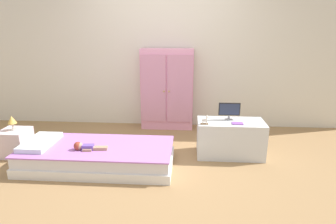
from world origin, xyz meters
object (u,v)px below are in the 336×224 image
nightstand (16,143)px  book_purple (238,123)px  tv_monitor (229,110)px  doll (84,147)px  rocking_horse_toy (205,120)px  bed (98,156)px  table_lamp (12,120)px  tv_stand (230,138)px  wardrobe (167,89)px

nightstand → book_purple: (2.88, 0.10, 0.30)m
nightstand → tv_monitor: (2.80, 0.27, 0.43)m
doll → rocking_horse_toy: bearing=15.9°
bed → table_lamp: (-1.18, 0.23, 0.35)m
tv_stand → tv_monitor: (-0.02, 0.07, 0.37)m
doll → wardrobe: bearing=61.7°
nightstand → rocking_horse_toy: rocking_horse_toy is taller
rocking_horse_toy → book_purple: size_ratio=0.84×
wardrobe → tv_stand: 1.44m
doll → tv_monitor: 1.86m
bed → rocking_horse_toy: rocking_horse_toy is taller
table_lamp → wardrobe: size_ratio=0.14×
bed → doll: bearing=-134.4°
rocking_horse_toy → table_lamp: bearing=-178.6°
doll → book_purple: size_ratio=2.83×
doll → tv_stand: (1.75, 0.54, -0.06)m
nightstand → table_lamp: size_ratio=1.84×
nightstand → table_lamp: bearing=0.0°
tv_stand → table_lamp: bearing=-175.9°
rocking_horse_toy → tv_monitor: bearing=33.8°
bed → table_lamp: 1.25m
bed → table_lamp: size_ratio=9.52×
bed → tv_monitor: 1.76m
wardrobe → rocking_horse_toy: 1.31m
table_lamp → rocking_horse_toy: rocking_horse_toy is taller
bed → nightstand: size_ratio=5.18×
bed → book_purple: bearing=10.9°
doll → tv_stand: bearing=17.2°
nightstand → book_purple: bearing=2.0°
wardrobe → tv_monitor: wardrobe is taller
tv_stand → rocking_horse_toy: rocking_horse_toy is taller
book_purple → table_lamp: bearing=-178.0°
tv_stand → tv_monitor: size_ratio=3.10×
table_lamp → book_purple: (2.88, 0.10, -0.00)m
rocking_horse_toy → nightstand: bearing=-178.6°
table_lamp → tv_monitor: tv_monitor is taller
tv_monitor → table_lamp: bearing=-174.4°
book_purple → tv_stand: bearing=123.1°
rocking_horse_toy → tv_stand: bearing=22.3°
wardrobe → book_purple: bearing=-49.4°
bed → nightstand: nightstand is taller
rocking_horse_toy → wardrobe: bearing=115.6°
tv_stand → tv_monitor: 0.37m
book_purple → nightstand: bearing=-178.0°
bed → book_purple: size_ratio=13.08×
bed → tv_stand: size_ratio=2.12×
doll → tv_stand: size_ratio=0.46×
table_lamp → nightstand: bearing=0.0°
rocking_horse_toy → bed: bearing=-167.5°
rocking_horse_toy → doll: bearing=-164.1°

